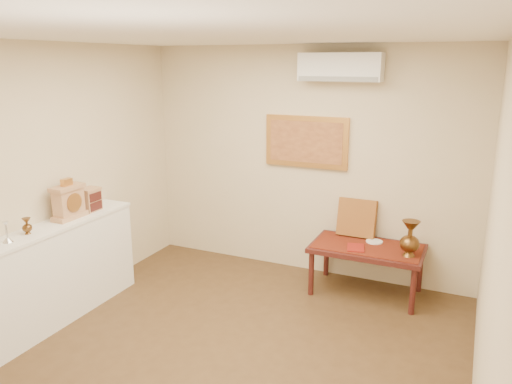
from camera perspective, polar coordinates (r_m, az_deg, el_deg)
The scene contains 18 objects.
floor at distance 4.53m, azimuth -4.45°, elevation -18.98°, with size 4.50×4.50×0.00m, color brown.
ceiling at distance 3.78m, azimuth -5.30°, elevation 17.53°, with size 4.50×4.50×0.00m, color white.
wall_back at distance 5.95m, azimuth 5.79°, elevation 3.40°, with size 4.00×0.02×2.70m, color beige.
wall_left at distance 5.20m, azimuth -24.47°, elevation 0.47°, with size 0.02×4.50×2.70m, color beige.
wall_right at distance 3.48m, azimuth 25.43°, elevation -6.24°, with size 0.02×4.50×2.70m, color beige.
candlestick at distance 4.86m, azimuth -26.62°, elevation -4.10°, with size 0.09×0.09×0.19m, color silver, non-canonical shape.
brass_urn_small at distance 5.01m, azimuth -24.74°, elevation -3.29°, with size 0.09×0.09×0.20m, color brown, non-canonical shape.
table_cloth at distance 5.61m, azimuth 12.62°, elevation -6.06°, with size 1.14×0.59×0.01m, color maroon.
brass_urn_tall at distance 5.37m, azimuth 17.21°, elevation -4.68°, with size 0.20×0.20×0.46m, color brown, non-canonical shape.
plate at distance 5.74m, azimuth 13.37°, elevation -5.53°, with size 0.18×0.18×0.01m, color white.
menu at distance 5.52m, azimuth 11.33°, elevation -6.25°, with size 0.18×0.25×0.01m, color maroon.
cushion at distance 5.84m, azimuth 11.45°, elevation -2.90°, with size 0.43×0.10×0.43m, color maroon.
display_ledge at distance 5.33m, azimuth -22.23°, elevation -8.70°, with size 0.37×2.02×0.98m.
mantel_clock at distance 5.31m, azimuth -20.62°, elevation -1.04°, with size 0.17×0.36×0.41m.
wooden_chest at distance 5.53m, azimuth -18.42°, elevation -0.81°, with size 0.16×0.21×0.24m.
low_table at distance 5.64m, azimuth 12.58°, elevation -6.72°, with size 1.20×0.70×0.55m.
painting at distance 5.88m, azimuth 5.77°, elevation 5.74°, with size 1.00×0.06×0.60m.
ac_unit at distance 5.59m, azimuth 9.63°, elevation 13.88°, with size 0.90×0.25×0.30m.
Camera 1 is at (1.86, -3.28, 2.51)m, focal length 35.00 mm.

